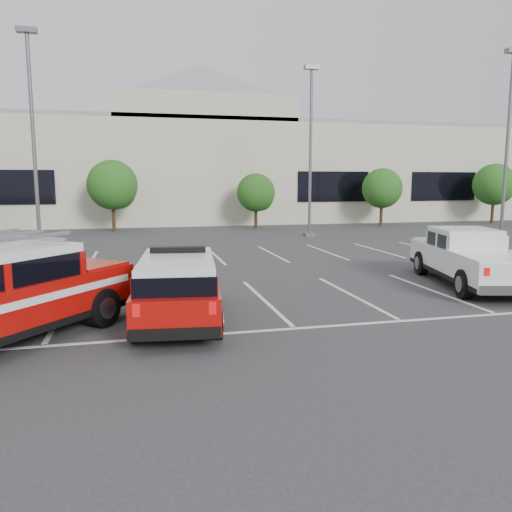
{
  "coord_description": "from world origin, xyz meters",
  "views": [
    {
      "loc": [
        -3.43,
        -13.41,
        3.32
      ],
      "look_at": [
        0.14,
        1.56,
        1.05
      ],
      "focal_mm": 35.0,
      "sensor_mm": 36.0,
      "label": 1
    }
  ],
  "objects_px": {
    "tree_mid_right": "(257,194)",
    "light_pole_right": "(507,147)",
    "convention_building": "(177,167)",
    "fire_chief_suv": "(178,292)",
    "white_pickup": "(469,263)",
    "tree_right": "(383,190)",
    "tree_mid_left": "(114,187)",
    "tree_far_right": "(495,186)",
    "light_pole_left": "(34,142)",
    "light_pole_mid": "(310,152)"
  },
  "relations": [
    {
      "from": "tree_mid_right",
      "to": "light_pole_right",
      "type": "bearing_deg",
      "value": -47.83
    },
    {
      "from": "convention_building",
      "to": "tree_mid_right",
      "type": "relative_size",
      "value": 15.04
    },
    {
      "from": "fire_chief_suv",
      "to": "white_pickup",
      "type": "relative_size",
      "value": 0.83
    },
    {
      "from": "tree_mid_right",
      "to": "tree_right",
      "type": "bearing_deg",
      "value": 0.0
    },
    {
      "from": "convention_building",
      "to": "fire_chief_suv",
      "type": "height_order",
      "value": "convention_building"
    },
    {
      "from": "tree_mid_left",
      "to": "tree_mid_right",
      "type": "relative_size",
      "value": 1.21
    },
    {
      "from": "fire_chief_suv",
      "to": "white_pickup",
      "type": "distance_m",
      "value": 9.81
    },
    {
      "from": "tree_mid_left",
      "to": "tree_right",
      "type": "relative_size",
      "value": 1.1
    },
    {
      "from": "tree_mid_right",
      "to": "fire_chief_suv",
      "type": "relative_size",
      "value": 0.77
    },
    {
      "from": "tree_mid_right",
      "to": "tree_far_right",
      "type": "xyz_separation_m",
      "value": [
        20.0,
        0.0,
        0.54
      ]
    },
    {
      "from": "convention_building",
      "to": "tree_far_right",
      "type": "bearing_deg",
      "value": -21.51
    },
    {
      "from": "tree_far_right",
      "to": "light_pole_left",
      "type": "distance_m",
      "value": 34.65
    },
    {
      "from": "tree_mid_right",
      "to": "light_pole_left",
      "type": "distance_m",
      "value": 16.72
    },
    {
      "from": "tree_mid_left",
      "to": "tree_far_right",
      "type": "bearing_deg",
      "value": 0.0
    },
    {
      "from": "tree_right",
      "to": "light_pole_right",
      "type": "distance_m",
      "value": 12.32
    },
    {
      "from": "tree_mid_left",
      "to": "tree_far_right",
      "type": "distance_m",
      "value": 30.0
    },
    {
      "from": "tree_right",
      "to": "light_pole_mid",
      "type": "distance_m",
      "value": 10.38
    },
    {
      "from": "tree_mid_left",
      "to": "tree_right",
      "type": "bearing_deg",
      "value": -0.0
    },
    {
      "from": "tree_mid_left",
      "to": "tree_far_right",
      "type": "xyz_separation_m",
      "value": [
        30.0,
        0.0,
        0.0
      ]
    },
    {
      "from": "convention_building",
      "to": "fire_chief_suv",
      "type": "bearing_deg",
      "value": -94.64
    },
    {
      "from": "convention_building",
      "to": "light_pole_mid",
      "type": "bearing_deg",
      "value": -66.74
    },
    {
      "from": "tree_far_right",
      "to": "tree_mid_left",
      "type": "bearing_deg",
      "value": 180.0
    },
    {
      "from": "tree_far_right",
      "to": "fire_chief_suv",
      "type": "xyz_separation_m",
      "value": [
        -27.62,
        -23.63,
        -2.32
      ]
    },
    {
      "from": "light_pole_right",
      "to": "white_pickup",
      "type": "bearing_deg",
      "value": -133.52
    },
    {
      "from": "tree_far_right",
      "to": "light_pole_mid",
      "type": "distance_m",
      "value": 19.19
    },
    {
      "from": "tree_mid_left",
      "to": "light_pole_left",
      "type": "distance_m",
      "value": 10.73
    },
    {
      "from": "tree_mid_right",
      "to": "white_pickup",
      "type": "height_order",
      "value": "tree_mid_right"
    },
    {
      "from": "tree_right",
      "to": "convention_building",
      "type": "bearing_deg",
      "value": 146.63
    },
    {
      "from": "tree_far_right",
      "to": "light_pole_left",
      "type": "height_order",
      "value": "light_pole_left"
    },
    {
      "from": "light_pole_left",
      "to": "light_pole_right",
      "type": "distance_m",
      "value": 24.08
    },
    {
      "from": "tree_right",
      "to": "light_pole_left",
      "type": "distance_m",
      "value": 25.3
    },
    {
      "from": "light_pole_left",
      "to": "white_pickup",
      "type": "xyz_separation_m",
      "value": [
        15.04,
        -11.44,
        -4.46
      ]
    },
    {
      "from": "tree_mid_right",
      "to": "light_pole_right",
      "type": "distance_m",
      "value": 16.47
    },
    {
      "from": "tree_right",
      "to": "light_pole_left",
      "type": "xyz_separation_m",
      "value": [
        -23.09,
        -10.05,
        2.41
      ]
    },
    {
      "from": "tree_mid_left",
      "to": "light_pole_left",
      "type": "relative_size",
      "value": 0.47
    },
    {
      "from": "convention_building",
      "to": "tree_mid_right",
      "type": "height_order",
      "value": "convention_building"
    },
    {
      "from": "light_pole_mid",
      "to": "light_pole_right",
      "type": "distance_m",
      "value": 10.82
    },
    {
      "from": "convention_building",
      "to": "fire_chief_suv",
      "type": "distance_m",
      "value": 33.8
    },
    {
      "from": "convention_building",
      "to": "light_pole_left",
      "type": "height_order",
      "value": "convention_building"
    },
    {
      "from": "tree_right",
      "to": "tree_far_right",
      "type": "bearing_deg",
      "value": 0.0
    },
    {
      "from": "tree_mid_left",
      "to": "light_pole_right",
      "type": "height_order",
      "value": "light_pole_right"
    },
    {
      "from": "light_pole_right",
      "to": "white_pickup",
      "type": "distance_m",
      "value": 13.76
    },
    {
      "from": "convention_building",
      "to": "tree_far_right",
      "type": "distance_m",
      "value": 26.83
    },
    {
      "from": "tree_mid_left",
      "to": "light_pole_mid",
      "type": "xyz_separation_m",
      "value": [
        11.91,
        -6.05,
        2.14
      ]
    },
    {
      "from": "tree_right",
      "to": "white_pickup",
      "type": "relative_size",
      "value": 0.71
    },
    {
      "from": "tree_far_right",
      "to": "light_pole_mid",
      "type": "xyz_separation_m",
      "value": [
        -18.09,
        -6.05,
        2.14
      ]
    },
    {
      "from": "convention_building",
      "to": "tree_right",
      "type": "distance_m",
      "value": 17.96
    },
    {
      "from": "light_pole_left",
      "to": "white_pickup",
      "type": "relative_size",
      "value": 1.64
    },
    {
      "from": "tree_far_right",
      "to": "light_pole_left",
      "type": "relative_size",
      "value": 0.47
    },
    {
      "from": "tree_far_right",
      "to": "white_pickup",
      "type": "relative_size",
      "value": 0.78
    }
  ]
}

